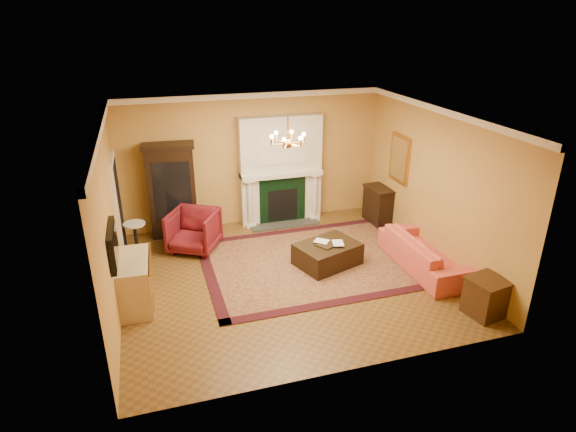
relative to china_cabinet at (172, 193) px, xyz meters
name	(u,v)px	position (x,y,z in m)	size (l,w,h in m)	color
floor	(288,276)	(1.87, -2.49, -1.00)	(6.00, 5.50, 0.02)	brown
ceiling	(288,116)	(1.87, -2.49, 2.02)	(6.00, 5.50, 0.02)	white
wall_back	(253,160)	(1.87, 0.27, 0.51)	(6.00, 0.02, 3.00)	#C39046
wall_front	(351,277)	(1.87, -5.25, 0.51)	(6.00, 0.02, 3.00)	#C39046
wall_left	(109,221)	(-1.14, -2.49, 0.51)	(0.02, 5.50, 3.00)	#C39046
wall_right	(436,185)	(4.88, -2.49, 0.51)	(0.02, 5.50, 3.00)	#C39046
fireplace	(281,172)	(2.47, 0.08, 0.20)	(1.90, 0.70, 2.50)	silver
crown_molding	(273,110)	(1.87, -1.53, 1.95)	(6.00, 5.50, 0.12)	white
doorway	(119,209)	(-1.09, -0.79, 0.05)	(0.08, 1.05, 2.10)	silver
tv_panel	(113,245)	(-1.08, -3.09, 0.36)	(0.09, 0.95, 0.58)	black
gilt_mirror	(400,159)	(4.84, -1.09, 0.66)	(0.06, 0.76, 1.05)	#C48B32
chandelier	(288,140)	(1.87, -2.49, 1.61)	(0.63, 0.55, 0.53)	#B97C33
oriental_rug	(313,262)	(2.49, -2.12, -0.98)	(4.28, 3.21, 0.02)	#43110E
china_cabinet	(172,193)	(0.00, 0.00, 0.00)	(0.99, 0.45, 1.99)	black
wingback_armchair	(194,229)	(0.31, -0.89, -0.52)	(0.92, 0.86, 0.95)	maroon
pedestal_table	(136,238)	(-0.83, -0.93, -0.55)	(0.43, 0.43, 0.77)	black
commode	(135,282)	(-0.86, -2.68, -0.56)	(0.54, 1.15, 0.86)	tan
coral_sofa	(425,248)	(4.47, -2.96, -0.57)	(2.18, 0.64, 0.85)	#E25D47
end_table	(486,298)	(4.59, -4.63, -0.68)	(0.54, 0.54, 0.62)	#3C2210
console_table	(378,205)	(4.65, -0.64, -0.59)	(0.42, 0.73, 0.81)	black
leather_ottoman	(327,254)	(2.73, -2.30, -0.76)	(1.16, 0.84, 0.43)	black
ottoman_tray	(328,244)	(2.72, -2.33, -0.53)	(0.41, 0.32, 0.03)	black
book_a	(320,238)	(2.56, -2.31, -0.38)	(0.20, 0.03, 0.28)	gray
book_b	(333,237)	(2.81, -2.37, -0.38)	(0.21, 0.02, 0.28)	gray
topiary_left	(250,164)	(1.76, 0.04, 0.48)	(0.16, 0.16, 0.44)	gray
topiary_right	(307,159)	(3.10, 0.04, 0.49)	(0.17, 0.17, 0.46)	gray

